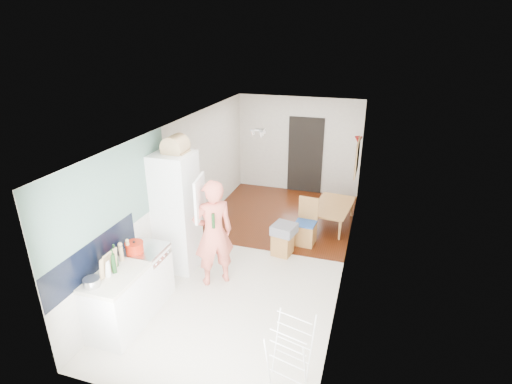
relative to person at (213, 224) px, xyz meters
The scene contains 32 objects.
room_shell 1.16m from the person, 66.28° to the left, with size 3.20×7.00×2.50m, color silver, non-canonical shape.
floor 1.59m from the person, 66.28° to the left, with size 3.20×7.00×0.01m, color beige.
wood_floor_overlay 3.14m from the person, 80.94° to the left, with size 3.20×3.30×0.01m, color #4E180B.
sage_wall_panel 1.65m from the person, 139.99° to the right, with size 0.02×3.00×1.30m, color slate.
tile_splashback 1.87m from the person, 126.87° to the right, with size 0.02×1.90×0.50m, color black.
doorway_recess 4.58m from the person, 81.68° to the left, with size 0.90×0.04×2.00m, color black.
base_cabinet 1.84m from the person, 119.22° to the right, with size 0.60×0.90×0.86m, color white.
worktop 1.73m from the person, 119.22° to the right, with size 0.62×0.92×0.06m, color beige.
range_cooker 1.30m from the person, 138.29° to the right, with size 0.60×0.60×0.88m, color white.
cooker_top 1.14m from the person, 138.29° to the right, with size 0.60×0.60×0.04m, color #BABABC.
fridge_housing 0.85m from the person, 161.25° to the left, with size 0.66×0.66×2.15m, color white.
fridge_door 0.49m from the person, behind, with size 0.56×0.04×0.70m, color white.
fridge_interior 0.72m from the person, 151.14° to the left, with size 0.02×0.52×0.66m, color white.
pinboard 3.62m from the person, 55.33° to the left, with size 0.03×0.90×0.70m, color tan.
pinboard_frame 3.61m from the person, 55.53° to the left, with size 0.01×0.94×0.74m, color #A4753A.
wall_sconce 4.17m from the person, 60.94° to the left, with size 0.18×0.18×0.16m, color maroon.
person is the anchor object (origin of this frame).
dining_table 3.33m from the person, 58.79° to the left, with size 1.17×0.65×0.41m, color #A4753A.
dining_chair 2.22m from the person, 55.03° to the left, with size 0.40×0.40×0.95m, color #A4753A, non-canonical shape.
stool 1.74m from the person, 54.09° to the left, with size 0.35×0.35×0.45m, color #A4753A, non-canonical shape.
grey_drape 1.61m from the person, 52.84° to the left, with size 0.41×0.41×0.19m, color slate.
drying_rack 2.51m from the person, 45.58° to the right, with size 0.46×0.42×0.90m, color white, non-canonical shape.
bread_bin 1.43m from the person, 155.98° to the left, with size 0.39×0.37×0.21m, color tan, non-canonical shape.
red_casserole 1.27m from the person, 135.88° to the right, with size 0.27×0.27×0.16m, color red.
steel_pan 2.04m from the person, 118.13° to the right, with size 0.22×0.22×0.11m, color #BABABC.
held_bottle 0.22m from the person, 63.44° to the right, with size 0.05×0.05×0.25m, color #173B18.
bottle_a 1.60m from the person, 126.16° to the right, with size 0.07×0.07×0.28m, color #173B18.
bottle_b 1.68m from the person, 121.05° to the right, with size 0.07×0.07×0.29m, color #173B18.
bottle_c 1.79m from the person, 120.45° to the right, with size 0.10×0.10×0.25m, color silver.
pepper_mill_front 1.49m from the person, 129.94° to the right, with size 0.06×0.06×0.23m, color tan.
pepper_mill_back 1.36m from the person, 134.80° to the right, with size 0.05×0.05×0.20m, color tan.
chopping_boards 1.76m from the person, 120.50° to the right, with size 0.04×0.26×0.35m, color tan, non-canonical shape.
Camera 1 is at (1.93, -6.39, 4.04)m, focal length 28.00 mm.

